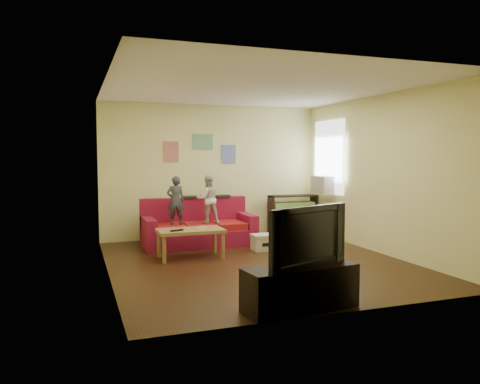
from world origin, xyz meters
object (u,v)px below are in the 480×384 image
object	(u,v)px
sofa	(198,229)
tv_stand	(300,288)
child_b	(208,199)
coffee_table	(191,233)
file_box	(264,242)
child_a	(176,201)
television	(301,236)
bookshelf	(293,217)

from	to	relation	value
sofa	tv_stand	xyz separation A→B (m)	(0.13, -3.95, -0.06)
sofa	child_b	bearing A→B (deg)	-48.97
coffee_table	file_box	distance (m)	1.40
child_a	tv_stand	xyz separation A→B (m)	(0.58, -3.78, -0.63)
file_box	television	world-z (taller)	television
child_b	sofa	bearing A→B (deg)	-50.38
bookshelf	tv_stand	size ratio (longest dim) A/B	0.81
file_box	television	distance (m)	3.26
child_a	sofa	bearing A→B (deg)	-155.18
tv_stand	child_b	bearing A→B (deg)	82.43
child_b	coffee_table	bearing A→B (deg)	56.95
child_a	television	bearing A→B (deg)	102.89
sofa	bookshelf	distance (m)	2.27
sofa	television	distance (m)	3.99
sofa	child_b	distance (m)	0.62
television	file_box	bearing A→B (deg)	53.46
coffee_table	file_box	bearing A→B (deg)	7.37
file_box	child_b	bearing A→B (deg)	139.53
coffee_table	tv_stand	distance (m)	2.96
television	tv_stand	bearing A→B (deg)	158.80
tv_stand	television	size ratio (longest dim) A/B	1.12
file_box	tv_stand	distance (m)	3.20
sofa	television	world-z (taller)	television
child_b	television	world-z (taller)	child_b
child_a	child_b	size ratio (longest dim) A/B	0.98
file_box	child_a	bearing A→B (deg)	153.73
sofa	bookshelf	xyz separation A→B (m)	(2.21, 0.52, 0.07)
coffee_table	sofa	bearing A→B (deg)	69.42
coffee_table	tv_stand	world-z (taller)	tv_stand
coffee_table	child_b	bearing A→B (deg)	58.36
child_a	child_b	xyz separation A→B (m)	(0.60, 0.00, 0.01)
sofa	tv_stand	distance (m)	3.96
sofa	child_a	world-z (taller)	child_a
bookshelf	file_box	distance (m)	1.88
bookshelf	file_box	size ratio (longest dim) A/B	2.51
child_a	file_box	world-z (taller)	child_a
coffee_table	television	distance (m)	2.98
coffee_table	file_box	world-z (taller)	coffee_table
tv_stand	bookshelf	bearing A→B (deg)	57.73
child_a	tv_stand	distance (m)	3.88
tv_stand	television	bearing A→B (deg)	-7.23
child_a	tv_stand	world-z (taller)	child_a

